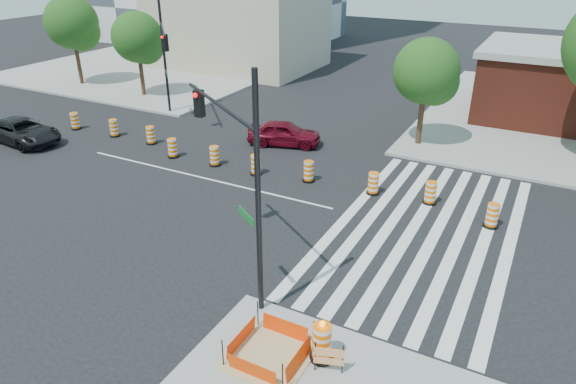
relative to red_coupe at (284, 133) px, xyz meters
name	(u,v)px	position (x,y,z in m)	size (l,w,h in m)	color
ground	(201,177)	(-1.46, -5.85, -0.70)	(120.00, 120.00, 0.00)	black
sidewalk_nw	(160,67)	(-19.46, 12.15, -0.62)	(22.00, 22.00, 0.15)	gray
crosswalk_east	(424,230)	(9.49, -5.85, -0.69)	(6.75, 13.50, 0.01)	silver
lane_centerline	(201,177)	(-1.46, -5.85, -0.69)	(14.00, 0.12, 0.01)	silver
excavation_pit	(269,354)	(7.54, -14.85, -0.47)	(2.20, 2.20, 0.90)	tan
beige_midrise	(237,9)	(-13.46, 16.15, 4.30)	(14.00, 10.00, 10.00)	tan
red_coupe	(284,133)	(0.00, 0.00, 0.00)	(1.64, 4.08, 1.39)	#5E0816
dark_suv	(23,131)	(-13.36, -6.63, -0.02)	(2.26, 4.90, 1.36)	black
signal_pole_se	(236,159)	(5.01, -12.30, 3.87)	(4.70, 3.29, 7.42)	black
signal_pole_nw	(164,48)	(-8.63, 0.58, 3.82)	(3.86, 4.18, 7.35)	black
pit_drum	(322,343)	(8.84, -14.28, -0.01)	(0.65, 0.65, 1.29)	black
barricade	(329,357)	(9.20, -14.62, -0.03)	(0.77, 0.29, 0.94)	#FF6C05
tree_north_a	(73,26)	(-20.71, 4.30, 3.88)	(4.01, 4.01, 6.82)	#382314
tree_north_b	(138,40)	(-13.96, 4.04, 3.39)	(3.58, 3.58, 6.08)	#382314
tree_north_c	(427,75)	(6.74, 3.50, 3.30)	(3.50, 3.50, 5.95)	#382314
median_drum_0	(75,122)	(-12.60, -3.60, -0.22)	(0.60, 0.60, 1.02)	black
median_drum_1	(114,128)	(-9.54, -3.45, -0.22)	(0.60, 0.60, 1.02)	black
median_drum_2	(151,136)	(-6.78, -3.39, -0.22)	(0.60, 0.60, 1.02)	black
median_drum_3	(173,149)	(-4.38, -4.40, -0.22)	(0.60, 0.60, 1.02)	black
median_drum_4	(215,157)	(-1.75, -4.28, -0.22)	(0.60, 0.60, 1.02)	black
median_drum_5	(256,165)	(0.71, -4.26, -0.21)	(0.60, 0.60, 1.18)	black
median_drum_6	(309,172)	(3.35, -3.78, -0.22)	(0.60, 0.60, 1.02)	black
median_drum_7	(373,184)	(6.54, -3.62, -0.22)	(0.60, 0.60, 1.02)	black
median_drum_8	(430,193)	(9.07, -3.37, -0.22)	(0.60, 0.60, 1.02)	black
median_drum_9	(492,216)	(11.77, -4.29, -0.22)	(0.60, 0.60, 1.02)	black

